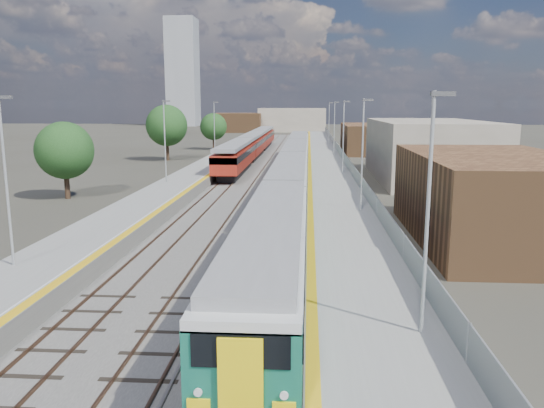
# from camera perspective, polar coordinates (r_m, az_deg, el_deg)

# --- Properties ---
(ground) EXTENTS (320.00, 320.00, 0.00)m
(ground) POSITION_cam_1_polar(r_m,az_deg,el_deg) (64.63, 1.26, 3.44)
(ground) COLOR #47443A
(ground) RESTS_ON ground
(ballast_bed) EXTENTS (10.50, 155.00, 0.06)m
(ballast_bed) POSITION_cam_1_polar(r_m,az_deg,el_deg) (67.24, -0.56, 3.75)
(ballast_bed) COLOR #565451
(ballast_bed) RESTS_ON ground
(tracks) EXTENTS (8.96, 160.00, 0.17)m
(tracks) POSITION_cam_1_polar(r_m,az_deg,el_deg) (68.85, 0.05, 3.98)
(tracks) COLOR #4C3323
(tracks) RESTS_ON ground
(platform_right) EXTENTS (4.70, 155.00, 8.52)m
(platform_right) POSITION_cam_1_polar(r_m,az_deg,el_deg) (67.01, 5.89, 4.10)
(platform_right) COLOR slate
(platform_right) RESTS_ON ground
(platform_left) EXTENTS (4.30, 155.00, 8.52)m
(platform_left) POSITION_cam_1_polar(r_m,az_deg,el_deg) (68.04, -6.29, 4.18)
(platform_left) COLOR slate
(platform_left) RESTS_ON ground
(buildings) EXTENTS (72.00, 185.50, 40.00)m
(buildings) POSITION_cam_1_polar(r_m,az_deg,el_deg) (154.11, -4.04, 11.59)
(buildings) COLOR brown
(buildings) RESTS_ON ground
(green_train) EXTENTS (2.82, 78.56, 3.11)m
(green_train) POSITION_cam_1_polar(r_m,az_deg,el_deg) (50.57, 2.24, 3.92)
(green_train) COLOR black
(green_train) RESTS_ON ground
(red_train) EXTENTS (2.85, 57.83, 3.60)m
(red_train) POSITION_cam_1_polar(r_m,az_deg,el_deg) (81.70, -2.06, 6.45)
(red_train) COLOR black
(red_train) RESTS_ON ground
(tree_a) EXTENTS (4.94, 4.94, 6.69)m
(tree_a) POSITION_cam_1_polar(r_m,az_deg,el_deg) (49.20, -21.41, 5.38)
(tree_a) COLOR #382619
(tree_a) RESTS_ON ground
(tree_b) EXTENTS (5.98, 5.98, 8.10)m
(tree_b) POSITION_cam_1_polar(r_m,az_deg,el_deg) (79.30, -11.26, 8.28)
(tree_b) COLOR #382619
(tree_b) RESTS_ON ground
(tree_c) EXTENTS (4.86, 4.86, 6.59)m
(tree_c) POSITION_cam_1_polar(r_m,az_deg,el_deg) (97.85, -6.31, 8.27)
(tree_c) COLOR #382619
(tree_c) RESTS_ON ground
(tree_d) EXTENTS (4.10, 4.10, 5.56)m
(tree_d) POSITION_cam_1_polar(r_m,az_deg,el_deg) (84.60, 18.52, 6.98)
(tree_d) COLOR #382619
(tree_d) RESTS_ON ground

